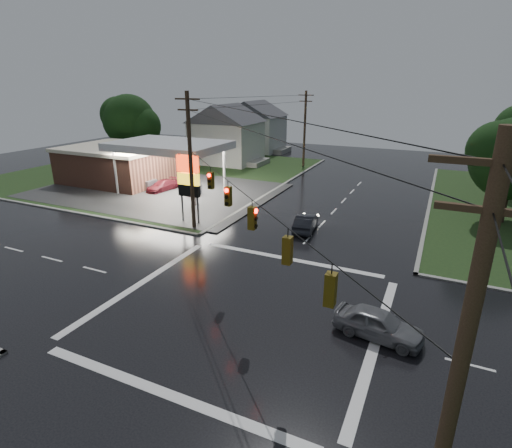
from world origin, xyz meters
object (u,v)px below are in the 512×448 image
at_px(house_near, 227,133).
at_px(utility_pole_n, 305,128).
at_px(utility_pole_nw, 191,160).
at_px(car_north, 306,222).
at_px(utility_pole_se, 454,396).
at_px(pylon_sign, 188,178).
at_px(house_far, 255,125).
at_px(gas_station, 127,162).
at_px(car_pump, 163,186).
at_px(car_crossing, 378,324).
at_px(tree_nw_behind, 130,121).

bearing_deg(house_near, utility_pole_n, 9.91).
height_order(utility_pole_nw, car_north, utility_pole_nw).
height_order(utility_pole_se, car_north, utility_pole_se).
distance_m(pylon_sign, house_far, 39.21).
distance_m(gas_station, house_near, 17.07).
relative_size(car_north, car_pump, 1.00).
distance_m(gas_station, pylon_sign, 17.81).
relative_size(utility_pole_se, car_pump, 2.62).
xyz_separation_m(house_near, car_crossing, (27.95, -35.63, -3.68)).
relative_size(tree_nw_behind, car_north, 2.38).
bearing_deg(pylon_sign, tree_nw_behind, 140.13).
bearing_deg(gas_station, utility_pole_nw, -32.23).
xyz_separation_m(utility_pole_n, car_pump, (-9.97, -19.74, -4.86)).
distance_m(utility_pole_se, house_near, 54.77).
height_order(utility_pole_n, house_far, utility_pole_n).
xyz_separation_m(utility_pole_nw, house_near, (-11.45, 26.50, -1.32)).
bearing_deg(utility_pole_n, gas_station, -131.47).
height_order(gas_station, tree_nw_behind, tree_nw_behind).
xyz_separation_m(gas_station, utility_pole_nw, (16.18, -10.20, 3.17)).
height_order(gas_station, car_pump, gas_station).
xyz_separation_m(utility_pole_n, house_near, (-11.45, -2.00, -1.06)).
bearing_deg(utility_pole_n, house_far, 141.23).
distance_m(utility_pole_se, car_north, 25.18).
xyz_separation_m(utility_pole_n, house_far, (-12.45, 10.00, -1.06)).
bearing_deg(utility_pole_nw, utility_pole_n, 90.00).
distance_m(car_north, car_pump, 19.42).
relative_size(pylon_sign, house_far, 0.54).
distance_m(gas_station, utility_pole_se, 45.83).
height_order(house_far, car_pump, house_far).
distance_m(gas_station, tree_nw_behind, 13.63).
bearing_deg(car_north, house_far, -66.23).
bearing_deg(car_pump, tree_nw_behind, 148.51).
bearing_deg(gas_station, tree_nw_behind, 128.42).
xyz_separation_m(car_crossing, car_pump, (-26.46, 17.89, -0.11)).
bearing_deg(utility_pole_se, pylon_sign, 135.00).
bearing_deg(utility_pole_nw, house_far, 107.92).
distance_m(utility_pole_n, house_near, 11.67).
height_order(pylon_sign, utility_pole_nw, utility_pole_nw).
relative_size(utility_pole_se, tree_nw_behind, 1.10).
height_order(car_north, car_pump, car_north).
bearing_deg(car_crossing, car_pump, 64.87).
bearing_deg(utility_pole_nw, utility_pole_se, -45.00).
relative_size(utility_pole_nw, tree_nw_behind, 1.10).
bearing_deg(house_far, utility_pole_se, -61.32).
relative_size(utility_pole_se, car_crossing, 2.60).
bearing_deg(house_near, tree_nw_behind, -155.02).
xyz_separation_m(tree_nw_behind, car_pump, (14.38, -11.73, -5.57)).
relative_size(pylon_sign, house_near, 0.54).
height_order(utility_pole_nw, house_far, utility_pole_nw).
height_order(tree_nw_behind, car_pump, tree_nw_behind).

